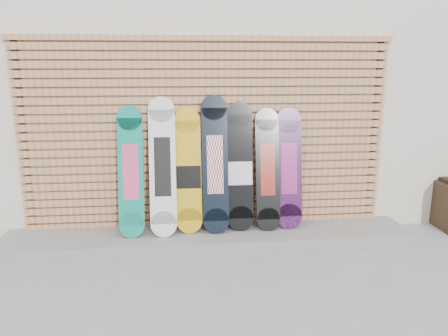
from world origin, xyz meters
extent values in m
plane|color=gray|center=(0.00, 0.00, 0.00)|extent=(80.00, 80.00, 0.00)
cube|color=beige|center=(0.50, 3.50, 1.80)|extent=(12.00, 5.00, 3.60)
cube|color=gray|center=(-0.15, 0.68, 0.06)|extent=(4.60, 0.70, 0.12)
cube|color=#B6754B|center=(-0.15, 0.97, 0.14)|extent=(4.20, 0.05, 0.08)
cube|color=#B6754B|center=(-0.15, 0.97, 0.23)|extent=(4.20, 0.05, 0.08)
cube|color=#B6754B|center=(-0.15, 0.97, 0.33)|extent=(4.20, 0.05, 0.07)
cube|color=#B6754B|center=(-0.15, 0.97, 0.43)|extent=(4.20, 0.05, 0.07)
cube|color=#B6754B|center=(-0.15, 0.97, 0.53)|extent=(4.20, 0.05, 0.07)
cube|color=#B6754B|center=(-0.15, 0.97, 0.62)|extent=(4.20, 0.05, 0.07)
cube|color=#B6754B|center=(-0.15, 0.97, 0.72)|extent=(4.20, 0.05, 0.07)
cube|color=#B6754B|center=(-0.15, 0.97, 0.82)|extent=(4.20, 0.05, 0.07)
cube|color=#B6754B|center=(-0.15, 0.97, 0.91)|extent=(4.20, 0.05, 0.07)
cube|color=#B6754B|center=(-0.15, 0.97, 1.01)|extent=(4.20, 0.05, 0.08)
cube|color=#B6754B|center=(-0.15, 0.97, 1.11)|extent=(4.20, 0.05, 0.08)
cube|color=#B6754B|center=(-0.15, 0.97, 1.20)|extent=(4.20, 0.05, 0.08)
cube|color=#B6754B|center=(-0.15, 0.97, 1.30)|extent=(4.20, 0.05, 0.08)
cube|color=#B6754B|center=(-0.15, 0.97, 1.40)|extent=(4.20, 0.05, 0.08)
cube|color=#B6754B|center=(-0.15, 0.97, 1.50)|extent=(4.20, 0.05, 0.08)
cube|color=#B6754B|center=(-0.15, 0.97, 1.59)|extent=(4.20, 0.05, 0.08)
cube|color=#B6754B|center=(-0.15, 0.97, 1.69)|extent=(4.20, 0.05, 0.08)
cube|color=#B6754B|center=(-0.15, 0.97, 1.79)|extent=(4.20, 0.05, 0.08)
cube|color=#B6754B|center=(-0.15, 0.97, 1.88)|extent=(4.20, 0.05, 0.08)
cube|color=#B6754B|center=(-0.15, 0.97, 1.98)|extent=(4.20, 0.05, 0.08)
cube|color=#B6754B|center=(-0.15, 0.97, 2.08)|extent=(4.20, 0.05, 0.08)
cube|color=#B6754B|center=(-0.15, 0.97, 2.17)|extent=(4.20, 0.05, 0.08)
cube|color=black|center=(-2.17, 0.99, 1.12)|extent=(0.06, 0.04, 2.23)
cube|color=black|center=(1.87, 0.99, 1.12)|extent=(0.06, 0.04, 2.23)
cube|color=#B6754B|center=(-0.15, 0.97, 2.26)|extent=(4.26, 0.07, 0.06)
cube|color=#0D846E|center=(-1.00, 0.76, 0.83)|extent=(0.28, 0.31, 1.16)
cylinder|color=#0D846E|center=(-1.00, 0.61, 0.26)|extent=(0.28, 0.09, 0.28)
cylinder|color=#0D846E|center=(-1.00, 0.90, 1.41)|extent=(0.28, 0.09, 0.28)
cube|color=#EF548C|center=(-1.00, 0.76, 0.83)|extent=(0.17, 0.17, 0.60)
cube|color=white|center=(-0.65, 0.75, 0.88)|extent=(0.29, 0.32, 1.24)
cylinder|color=white|center=(-0.65, 0.60, 0.26)|extent=(0.29, 0.09, 0.29)
cylinder|color=white|center=(-0.65, 0.90, 1.50)|extent=(0.29, 0.09, 0.29)
cube|color=black|center=(-0.65, 0.75, 0.88)|extent=(0.18, 0.18, 0.64)
cube|color=gold|center=(-0.36, 0.79, 0.82)|extent=(0.29, 0.25, 1.11)
cylinder|color=gold|center=(-0.36, 0.68, 0.26)|extent=(0.29, 0.08, 0.29)
cylinder|color=gold|center=(-0.36, 0.90, 1.37)|extent=(0.29, 0.08, 0.29)
cube|color=black|center=(-0.36, 0.78, 0.75)|extent=(0.28, 0.08, 0.26)
cube|color=black|center=(-0.06, 0.77, 0.89)|extent=(0.29, 0.28, 1.25)
cylinder|color=black|center=(-0.06, 0.64, 0.26)|extent=(0.29, 0.08, 0.29)
cylinder|color=black|center=(-0.06, 0.90, 1.51)|extent=(0.29, 0.08, 0.29)
cube|color=white|center=(-0.06, 0.77, 0.89)|extent=(0.18, 0.16, 0.65)
cube|color=black|center=(0.23, 0.80, 0.85)|extent=(0.29, 0.24, 1.17)
cylinder|color=black|center=(0.23, 0.69, 0.26)|extent=(0.29, 0.08, 0.29)
cylinder|color=black|center=(0.23, 0.91, 1.43)|extent=(0.29, 0.08, 0.29)
cube|color=silver|center=(0.23, 0.79, 0.77)|extent=(0.28, 0.07, 0.27)
cube|color=black|center=(0.54, 0.79, 0.81)|extent=(0.27, 0.26, 1.12)
cylinder|color=black|center=(0.54, 0.67, 0.25)|extent=(0.27, 0.08, 0.27)
cylinder|color=black|center=(0.54, 0.91, 1.37)|extent=(0.27, 0.08, 0.27)
cube|color=maroon|center=(0.54, 0.79, 0.81)|extent=(0.17, 0.15, 0.59)
cube|color=black|center=(0.80, 0.80, 0.81)|extent=(0.30, 0.23, 1.09)
cylinder|color=black|center=(0.80, 0.70, 0.27)|extent=(0.30, 0.08, 0.30)
cylinder|color=black|center=(0.80, 0.91, 1.36)|extent=(0.30, 0.08, 0.30)
cube|color=#921D71|center=(0.80, 0.80, 0.81)|extent=(0.19, 0.13, 0.59)
camera|label=1|loc=(-0.43, -3.99, 2.00)|focal=35.00mm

